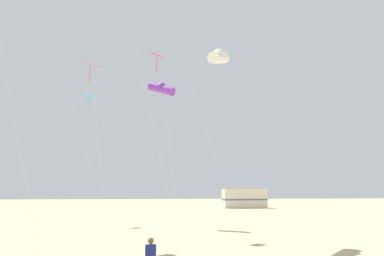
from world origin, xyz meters
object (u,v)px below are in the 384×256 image
object	(u,v)px
kite_diamond_rainbow	(91,70)
rv_van_cream	(244,199)
kite_tube_white	(219,57)
kite_diamond_magenta	(157,62)
kite_flyer_standing	(150,255)
kite_diamond_cyan	(88,101)
kite_tube_violet	(161,88)

from	to	relation	value
kite_diamond_rainbow	rv_van_cream	bearing A→B (deg)	62.04
kite_tube_white	kite_diamond_magenta	xyz separation A→B (m)	(-3.65, 3.08, 0.65)
rv_van_cream	kite_flyer_standing	bearing A→B (deg)	-110.82
kite_diamond_cyan	kite_tube_violet	distance (m)	6.92
kite_flyer_standing	kite_tube_violet	distance (m)	19.29
kite_diamond_cyan	rv_van_cream	world-z (taller)	kite_diamond_cyan
kite_tube_white	kite_diamond_rainbow	bearing A→B (deg)	-179.15
kite_diamond_rainbow	kite_tube_violet	xyz separation A→B (m)	(4.21, 8.60, 1.57)
kite_tube_white	kite_tube_violet	world-z (taller)	kite_tube_violet
kite_flyer_standing	rv_van_cream	world-z (taller)	rv_van_cream
kite_diamond_cyan	kite_diamond_rainbow	bearing A→B (deg)	-79.51
kite_diamond_magenta	kite_tube_violet	distance (m)	5.43
kite_diamond_magenta	kite_tube_violet	world-z (taller)	kite_diamond_magenta
kite_diamond_cyan	kite_diamond_magenta	bearing A→B (deg)	-54.53
kite_diamond_rainbow	kite_diamond_magenta	size ratio (longest dim) A/B	0.84
kite_diamond_rainbow	kite_diamond_magenta	bearing A→B (deg)	40.64
kite_tube_violet	kite_diamond_magenta	bearing A→B (deg)	-95.22
kite_tube_white	kite_diamond_rainbow	size ratio (longest dim) A/B	1.12
kite_flyer_standing	kite_diamond_cyan	bearing A→B (deg)	-76.87
kite_flyer_standing	kite_diamond_magenta	world-z (taller)	kite_diamond_magenta
kite_diamond_cyan	rv_van_cream	size ratio (longest dim) A/B	1.70
kite_tube_violet	kite_flyer_standing	bearing A→B (deg)	-92.49
kite_flyer_standing	kite_tube_white	xyz separation A→B (m)	(3.87, 7.82, 9.84)
kite_tube_violet	rv_van_cream	xyz separation A→B (m)	(13.22, 24.25, -9.50)
kite_diamond_cyan	kite_tube_violet	world-z (taller)	kite_tube_violet
kite_flyer_standing	kite_tube_white	distance (m)	13.16
kite_tube_white	rv_van_cream	size ratio (longest dim) A/B	1.71
kite_tube_violet	rv_van_cream	distance (m)	29.21
kite_tube_white	rv_van_cream	world-z (taller)	kite_tube_white
kite_flyer_standing	kite_diamond_cyan	distance (m)	22.14
kite_flyer_standing	rv_van_cream	bearing A→B (deg)	-112.21
kite_diamond_cyan	kite_diamond_magenta	size ratio (longest dim) A/B	0.93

